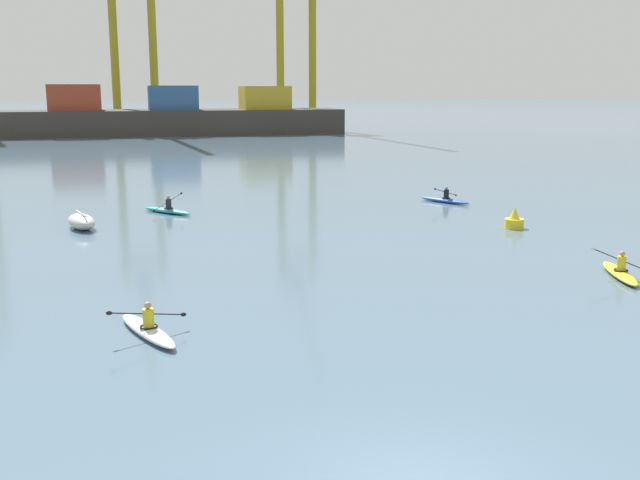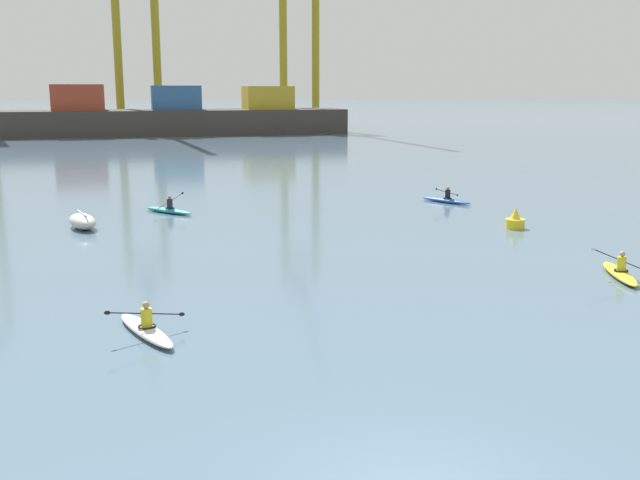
{
  "view_description": "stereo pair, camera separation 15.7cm",
  "coord_description": "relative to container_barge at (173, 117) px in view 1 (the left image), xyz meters",
  "views": [
    {
      "loc": [
        -4.29,
        -10.04,
        6.53
      ],
      "look_at": [
        2.86,
        17.65,
        0.6
      ],
      "focal_mm": 41.41,
      "sensor_mm": 36.0,
      "label": 1
    },
    {
      "loc": [
        -4.14,
        -10.08,
        6.53
      ],
      "look_at": [
        2.86,
        17.65,
        0.6
      ],
      "focal_mm": 41.41,
      "sensor_mm": 36.0,
      "label": 2
    }
  ],
  "objects": [
    {
      "name": "container_barge",
      "position": [
        0.0,
        0.0,
        0.0
      ],
      "size": [
        47.18,
        9.58,
        6.93
      ],
      "color": "#38332D",
      "rests_on": "ground"
    },
    {
      "name": "gantry_crane_west_mid",
      "position": [
        -4.75,
        8.73,
        14.29
      ],
      "size": [
        6.78,
        17.69,
        36.88
      ],
      "color": "olive",
      "rests_on": "ground"
    },
    {
      "name": "gantry_crane_east_mid",
      "position": [
        20.04,
        9.29,
        15.27
      ],
      "size": [
        6.4,
        20.04,
        37.56
      ],
      "color": "olive",
      "rests_on": "ground"
    },
    {
      "name": "capsized_dinghy",
      "position": [
        -8.54,
        -70.42,
        -2.13
      ],
      "size": [
        1.78,
        2.8,
        0.76
      ],
      "color": "beige",
      "rests_on": "ground"
    },
    {
      "name": "channel_buoy",
      "position": [
        11.25,
        -75.38,
        -2.12
      ],
      "size": [
        0.9,
        0.9,
        1.0
      ],
      "color": "yellow",
      "rests_on": "ground"
    },
    {
      "name": "kayak_yellow",
      "position": [
        10.28,
        -84.57,
        -2.31
      ],
      "size": [
        2.05,
        3.41,
        1.08
      ],
      "color": "yellow",
      "rests_on": "ground"
    },
    {
      "name": "kayak_white",
      "position": [
        -5.96,
        -86.8,
        -2.31
      ],
      "size": [
        2.13,
        3.4,
        0.95
      ],
      "color": "silver",
      "rests_on": "ground"
    },
    {
      "name": "kayak_blue",
      "position": [
        11.35,
        -67.2,
        -2.31
      ],
      "size": [
        2.2,
        3.25,
        0.97
      ],
      "color": "#2856B2",
      "rests_on": "ground"
    },
    {
      "name": "kayak_teal",
      "position": [
        -4.38,
        -66.94,
        -2.31
      ],
      "size": [
        2.64,
        3.0,
        1.03
      ],
      "color": "teal",
      "rests_on": "ground"
    }
  ]
}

